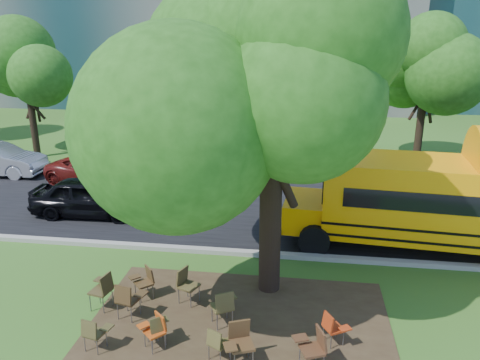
# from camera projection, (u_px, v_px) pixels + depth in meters

# --- Properties ---
(ground) EXTENTS (160.00, 160.00, 0.00)m
(ground) POSITION_uv_depth(u_px,v_px,m) (203.00, 308.00, 11.63)
(ground) COLOR #31541A
(ground) RESTS_ON ground
(dirt_patch) EXTENTS (7.00, 4.50, 0.03)m
(dirt_patch) POSITION_uv_depth(u_px,v_px,m) (240.00, 323.00, 11.02)
(dirt_patch) COLOR #382819
(dirt_patch) RESTS_ON ground
(asphalt_road) EXTENTS (80.00, 8.00, 0.04)m
(asphalt_road) POSITION_uv_depth(u_px,v_px,m) (241.00, 207.00, 18.22)
(asphalt_road) COLOR black
(asphalt_road) RESTS_ON ground
(kerb_near) EXTENTS (80.00, 0.25, 0.14)m
(kerb_near) POSITION_uv_depth(u_px,v_px,m) (224.00, 252.00, 14.43)
(kerb_near) COLOR gray
(kerb_near) RESTS_ON ground
(kerb_far) EXTENTS (80.00, 0.25, 0.14)m
(kerb_far) POSITION_uv_depth(u_px,v_px,m) (253.00, 175.00, 22.07)
(kerb_far) COLOR gray
(kerb_far) RESTS_ON ground
(bg_tree_0) EXTENTS (5.20, 5.20, 7.18)m
(bg_tree_0) POSITION_uv_depth(u_px,v_px,m) (26.00, 71.00, 24.05)
(bg_tree_0) COLOR black
(bg_tree_0) RESTS_ON ground
(bg_tree_2) EXTENTS (4.80, 4.80, 6.62)m
(bg_tree_2) POSITION_uv_depth(u_px,v_px,m) (174.00, 74.00, 26.07)
(bg_tree_2) COLOR black
(bg_tree_2) RESTS_ON ground
(bg_tree_3) EXTENTS (5.60, 5.60, 7.84)m
(bg_tree_3) POSITION_uv_depth(u_px,v_px,m) (427.00, 64.00, 22.23)
(bg_tree_3) COLOR black
(bg_tree_3) RESTS_ON ground
(main_tree) EXTENTS (7.20, 7.20, 9.06)m
(main_tree) POSITION_uv_depth(u_px,v_px,m) (273.00, 82.00, 10.83)
(main_tree) COLOR black
(main_tree) RESTS_ON ground
(chair_0) EXTENTS (0.62, 0.48, 0.82)m
(chair_0) POSITION_uv_depth(u_px,v_px,m) (94.00, 331.00, 9.91)
(chair_0) COLOR #433C1D
(chair_0) RESTS_ON ground
(chair_1) EXTENTS (0.72, 0.56, 0.96)m
(chair_1) POSITION_uv_depth(u_px,v_px,m) (128.00, 298.00, 11.00)
(chair_1) COLOR #412D17
(chair_1) RESTS_ON ground
(chair_2) EXTENTS (0.52, 0.65, 0.77)m
(chair_2) POSITION_uv_depth(u_px,v_px,m) (158.00, 327.00, 10.11)
(chair_2) COLOR #423E1C
(chair_2) RESTS_ON ground
(chair_3) EXTENTS (0.69, 0.55, 0.81)m
(chair_3) POSITION_uv_depth(u_px,v_px,m) (156.00, 328.00, 10.05)
(chair_3) COLOR #B04512
(chair_3) RESTS_ON ground
(chair_4) EXTENTS (0.64, 0.51, 0.77)m
(chair_4) POSITION_uv_depth(u_px,v_px,m) (218.00, 342.00, 9.63)
(chair_4) COLOR #4C4621
(chair_4) RESTS_ON ground
(chair_5) EXTENTS (0.66, 0.75, 0.97)m
(chair_5) POSITION_uv_depth(u_px,v_px,m) (239.00, 340.00, 9.50)
(chair_5) COLOR #4D341B
(chair_5) RESTS_ON ground
(chair_6) EXTENTS (0.73, 0.64, 0.93)m
(chair_6) POSITION_uv_depth(u_px,v_px,m) (314.00, 345.00, 9.38)
(chair_6) COLOR #4F2F1C
(chair_6) RESTS_ON ground
(chair_7) EXTENTS (0.65, 0.53, 0.79)m
(chair_7) POSITION_uv_depth(u_px,v_px,m) (333.00, 326.00, 10.11)
(chair_7) COLOR #AD3412
(chair_7) RESTS_ON ground
(chair_8) EXTENTS (0.57, 0.72, 0.97)m
(chair_8) POSITION_uv_depth(u_px,v_px,m) (103.00, 287.00, 11.43)
(chair_8) COLOR #43381D
(chair_8) RESTS_ON ground
(chair_9) EXTENTS (0.74, 0.59, 0.86)m
(chair_9) POSITION_uv_depth(u_px,v_px,m) (145.00, 279.00, 11.92)
(chair_9) COLOR #463119
(chair_9) RESTS_ON ground
(chair_10) EXTENTS (0.60, 0.76, 0.94)m
(chair_10) POSITION_uv_depth(u_px,v_px,m) (186.00, 283.00, 11.67)
(chair_10) COLOR #504422
(chair_10) RESTS_ON ground
(chair_11) EXTENTS (0.64, 0.78, 0.95)m
(chair_11) POSITION_uv_depth(u_px,v_px,m) (224.00, 304.00, 10.74)
(chair_11) COLOR brown
(chair_11) RESTS_ON ground
(black_car) EXTENTS (4.28, 1.84, 1.44)m
(black_car) POSITION_uv_depth(u_px,v_px,m) (90.00, 197.00, 17.23)
(black_car) COLOR black
(black_car) RESTS_ON ground
(bg_car_red) EXTENTS (5.13, 3.25, 1.32)m
(bg_car_red) POSITION_uv_depth(u_px,v_px,m) (99.00, 170.00, 20.69)
(bg_car_red) COLOR #56120E
(bg_car_red) RESTS_ON ground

